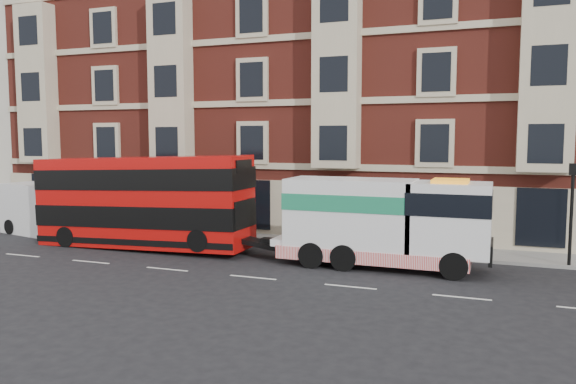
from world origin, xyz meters
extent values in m
plane|color=black|center=(0.00, 0.00, 0.00)|extent=(120.00, 120.00, 0.00)
cube|color=slate|center=(0.00, 7.50, 0.07)|extent=(90.00, 3.00, 0.15)
cube|color=maroon|center=(0.50, 15.00, 9.00)|extent=(45.00, 12.00, 18.00)
cylinder|color=black|center=(-6.00, 6.20, 2.15)|extent=(0.14, 0.14, 4.00)
cube|color=black|center=(-6.00, 6.20, 4.25)|extent=(0.35, 0.15, 0.50)
cylinder|color=black|center=(12.00, 6.20, 2.15)|extent=(0.14, 0.14, 4.00)
cube|color=black|center=(12.00, 6.20, 4.25)|extent=(0.35, 0.15, 0.50)
cube|color=#B70C0A|center=(-7.70, 3.58, 2.38)|extent=(11.34, 2.53, 4.45)
cube|color=black|center=(-7.70, 3.58, 1.72)|extent=(11.38, 2.59, 1.06)
cube|color=black|center=(-7.70, 3.58, 3.54)|extent=(11.38, 2.59, 1.01)
cylinder|color=black|center=(-11.55, 2.43, 0.53)|extent=(1.05, 0.32, 1.05)
cylinder|color=black|center=(-11.55, 4.72, 0.53)|extent=(1.05, 0.32, 1.05)
cylinder|color=black|center=(-3.85, 2.43, 0.83)|extent=(1.05, 0.32, 1.05)
cylinder|color=black|center=(-3.85, 4.72, 0.83)|extent=(1.05, 0.32, 1.05)
cube|color=silver|center=(4.30, 3.58, 0.96)|extent=(9.11, 2.33, 0.30)
cube|color=silver|center=(7.23, 3.58, 2.28)|extent=(3.24, 2.53, 2.94)
cube|color=silver|center=(3.08, 3.58, 2.33)|extent=(5.47, 2.53, 2.94)
cube|color=#1B7C54|center=(3.08, 3.58, 2.83)|extent=(5.52, 2.57, 0.71)
cube|color=red|center=(4.10, 3.58, 0.61)|extent=(8.10, 2.59, 0.56)
cylinder|color=black|center=(7.54, 2.43, 0.56)|extent=(1.11, 0.35, 1.11)
cylinder|color=black|center=(7.54, 4.72, 0.56)|extent=(1.11, 0.35, 1.11)
cylinder|color=black|center=(3.08, 2.43, 0.56)|extent=(1.11, 0.40, 1.11)
cylinder|color=black|center=(3.08, 4.72, 0.56)|extent=(1.11, 0.40, 1.11)
cylinder|color=black|center=(1.67, 2.43, 0.56)|extent=(1.11, 0.40, 1.11)
cylinder|color=black|center=(1.67, 4.72, 0.56)|extent=(1.11, 0.40, 1.11)
cube|color=silver|center=(-15.43, 5.00, 1.46)|extent=(5.96, 3.43, 2.91)
cylinder|color=black|center=(-17.41, 4.36, 0.43)|extent=(0.89, 0.46, 0.85)
cylinder|color=black|center=(-16.93, 6.44, 0.43)|extent=(0.89, 0.46, 0.85)
cylinder|color=black|center=(-13.92, 3.56, 0.43)|extent=(0.89, 0.46, 0.85)
cylinder|color=black|center=(-13.44, 5.64, 0.43)|extent=(0.89, 0.46, 0.85)
imported|color=black|center=(-9.77, 7.50, 0.91)|extent=(0.62, 0.48, 1.52)
camera|label=1|loc=(9.08, -20.07, 5.55)|focal=35.00mm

